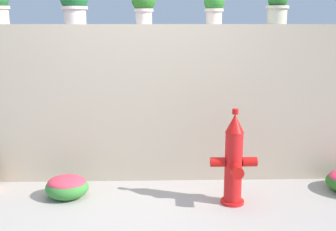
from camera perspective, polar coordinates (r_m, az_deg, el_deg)
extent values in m
plane|color=#A39A92|center=(3.98, -3.55, -13.50)|extent=(24.00, 24.00, 0.00)
cube|color=tan|center=(4.74, -3.27, 1.73)|extent=(5.06, 0.33, 1.73)
cylinder|color=beige|center=(4.71, -12.48, 13.08)|extent=(0.23, 0.23, 0.18)
cylinder|color=beige|center=(4.71, -12.52, 14.02)|extent=(0.28, 0.28, 0.03)
cylinder|color=beige|center=(4.67, -3.29, 13.21)|extent=(0.18, 0.18, 0.16)
cylinder|color=beige|center=(4.68, -3.30, 14.01)|extent=(0.21, 0.21, 0.03)
sphere|color=#26651D|center=(4.68, -3.32, 15.36)|extent=(0.26, 0.26, 0.26)
cylinder|color=beige|center=(4.73, 6.22, 13.17)|extent=(0.17, 0.17, 0.16)
cylinder|color=beige|center=(4.73, 6.24, 13.97)|extent=(0.20, 0.20, 0.03)
sphere|color=#2A7326|center=(4.73, 6.26, 15.04)|extent=(0.22, 0.22, 0.22)
cylinder|color=beige|center=(4.81, 14.50, 13.02)|extent=(0.21, 0.21, 0.19)
cylinder|color=beige|center=(4.82, 14.55, 13.98)|extent=(0.25, 0.25, 0.03)
sphere|color=#226021|center=(4.82, 14.60, 14.87)|extent=(0.20, 0.20, 0.20)
cylinder|color=red|center=(4.30, 8.66, -11.40)|extent=(0.23, 0.23, 0.03)
cylinder|color=red|center=(4.17, 8.82, -7.05)|extent=(0.17, 0.17, 0.72)
cone|color=red|center=(4.05, 9.02, -1.04)|extent=(0.18, 0.18, 0.18)
cylinder|color=red|center=(4.02, 9.08, 0.53)|extent=(0.06, 0.06, 0.05)
cylinder|color=red|center=(4.13, 6.70, -6.26)|extent=(0.14, 0.09, 0.09)
cylinder|color=red|center=(4.18, 10.96, -6.15)|extent=(0.14, 0.09, 0.09)
cylinder|color=red|center=(4.01, 9.25, -7.40)|extent=(0.12, 0.15, 0.12)
ellipsoid|color=#388234|center=(4.46, -13.48, -9.44)|extent=(0.43, 0.39, 0.24)
ellipsoid|color=#DC394C|center=(4.44, -13.52, -8.80)|extent=(0.39, 0.35, 0.13)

